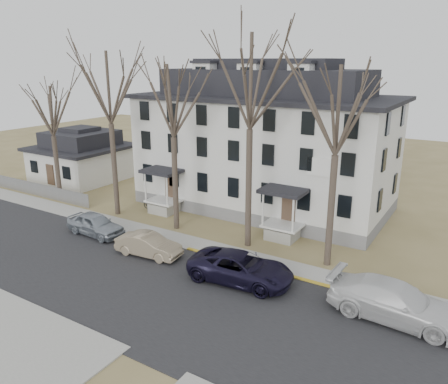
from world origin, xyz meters
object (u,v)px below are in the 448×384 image
Objects in this scene: car_tan at (149,246)px; car_navy at (241,268)px; tree_far_left at (108,82)px; bicycle_right at (151,205)px; bicycle_left at (157,204)px; car_silver at (95,225)px; tree_mid_right at (339,104)px; boarding_house at (264,143)px; car_white at (395,302)px; tree_mid_left at (172,96)px; tree_center at (251,75)px; small_house at (83,157)px; tree_bungalow at (50,108)px.

car_navy is (6.62, 0.13, 0.11)m from car_tan.
bicycle_right is at bearing 51.29° from tree_far_left.
bicycle_left is 0.53m from bicycle_right.
car_silver reaches higher than car_tan.
car_tan is at bearing -140.86° from bicycle_right.
tree_mid_right is 8.44× the size of bicycle_left.
boarding_house is at bearing -51.24° from bicycle_right.
tree_far_left reaches higher than car_white.
car_navy is at bearing -119.44° from bicycle_right.
tree_mid_right is 18.28m from bicycle_left.
tree_mid_left is 10.40m from bicycle_left.
car_tan is at bearing -96.71° from boarding_house.
bicycle_right is (1.70, 2.12, -9.87)m from tree_far_left.
bicycle_right is (-4.30, 2.12, -9.13)m from tree_mid_left.
car_navy is (2.10, -4.65, -10.26)m from tree_center.
car_tan is at bearing -154.50° from tree_mid_right.
tree_mid_right is (17.50, 0.00, -0.74)m from tree_far_left.
boarding_house is 10.39m from tree_center.
tree_mid_left is (-3.00, -8.15, 4.22)m from boarding_house.
bicycle_right is at bearing 34.04° from car_tan.
tree_center is (23.00, -6.20, 8.84)m from small_house.
car_white is at bearing -79.41° from bicycle_left.
tree_bungalow reaches higher than bicycle_right.
tree_mid_right is (8.50, -8.15, 4.22)m from boarding_house.
boarding_house is 13.83m from car_tan.
tree_mid_right is (5.50, 0.00, -1.48)m from tree_center.
tree_far_left is at bearing 27.90° from car_silver.
boarding_house is at bearing 69.80° from tree_mid_left.
tree_mid_right is at bearing 0.00° from tree_center.
small_house is at bearing 150.61° from tree_far_left.
tree_mid_right reaches higher than small_house.
tree_mid_left reaches higher than bicycle_left.
small_house is 0.68× the size of tree_mid_left.
tree_mid_right is at bearing -98.45° from bicycle_right.
tree_mid_left is 1.18× the size of tree_bungalow.
boarding_house is at bearing 49.45° from car_white.
car_tan is 9.00m from bicycle_right.
tree_far_left reaches higher than small_house.
tree_far_left is (-9.00, -8.15, 4.96)m from boarding_house.
car_navy is at bearing -126.20° from tree_mid_right.
tree_bungalow is 7.14× the size of bicycle_left.
bicycle_right is at bearing 168.37° from tree_center.
tree_mid_right is at bearing -43.81° from boarding_house.
tree_center is 14.95m from car_silver.
tree_mid_right is 18.37m from bicycle_right.
car_white is (4.64, -4.03, -8.70)m from tree_mid_right.
tree_mid_right reaches higher than car_silver.
tree_bungalow is (-19.00, 0.00, -2.97)m from tree_center.
bicycle_left is (1.92, 2.60, -9.95)m from tree_far_left.
small_house is at bearing 71.40° from bicycle_right.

